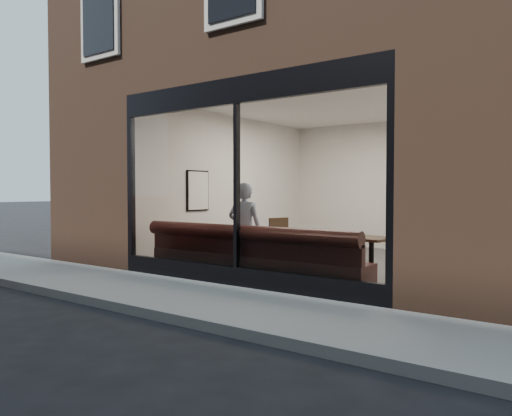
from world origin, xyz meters
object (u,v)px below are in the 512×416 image
Objects in this scene: banquette at (252,269)px; cafe_chair_left at (273,253)px; cafe_table_left at (205,230)px; person at (245,230)px; cafe_table_right at (371,239)px.

banquette is 1.91m from cafe_chair_left.
cafe_table_left reaches higher than cafe_chair_left.
person reaches higher than banquette.
person is 1.65m from cafe_chair_left.
banquette is 9.30× the size of cafe_chair_left.
cafe_chair_left is (-0.42, 1.49, -0.57)m from person.
cafe_table_left is (-1.51, 0.55, 0.52)m from banquette.
person is at bearing 143.55° from banquette.
cafe_table_left is at bearing 82.25° from cafe_chair_left.
cafe_chair_left is at bearing 113.94° from banquette.
cafe_table_left is at bearing -29.79° from person.
cafe_table_right is at bearing 4.56° from cafe_table_left.
cafe_table_right is (2.03, 0.54, -0.07)m from person.
person is at bearing 129.87° from cafe_chair_left.
cafe_table_left is 3.21m from cafe_table_right.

